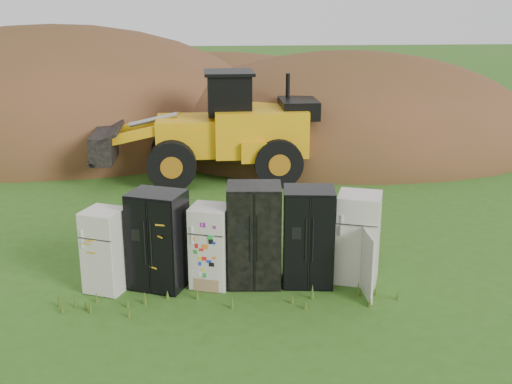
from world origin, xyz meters
TOP-DOWN VIEW (x-y plane):
  - ground at (0.00, 0.00)m, footprint 120.00×120.00m
  - fridge_leftmost at (-2.43, -0.04)m, footprint 0.90×0.88m
  - fridge_black_side at (-1.46, 0.03)m, footprint 1.19×1.07m
  - fridge_sticker at (-0.48, 0.01)m, footprint 0.87×0.83m
  - fridge_dark_mid at (0.33, 0.03)m, footprint 1.06×0.88m
  - fridge_black_right at (1.35, -0.03)m, footprint 1.02×0.88m
  - fridge_open_door at (2.33, 0.03)m, footprint 0.98×0.95m
  - wheel_loader at (-0.66, 7.49)m, footprint 6.66×2.78m
  - dirt_mound_right at (4.59, 11.73)m, footprint 14.69×10.77m
  - dirt_mound_left at (-6.33, 13.96)m, footprint 17.52×13.14m
  - dirt_mound_back at (-0.22, 17.51)m, footprint 15.59×10.39m

SIDE VIEW (x-z plane):
  - ground at x=0.00m, z-range 0.00..0.00m
  - dirt_mound_right at x=4.59m, z-range -3.41..3.41m
  - dirt_mound_left at x=-6.33m, z-range -4.28..4.28m
  - dirt_mound_back at x=-0.22m, z-range -2.90..2.90m
  - fridge_leftmost at x=-2.43m, z-range 0.00..1.57m
  - fridge_sticker at x=-0.48m, z-range 0.00..1.58m
  - fridge_open_door at x=2.33m, z-range 0.00..1.75m
  - fridge_black_side at x=-1.46m, z-range 0.00..1.86m
  - fridge_black_right at x=1.35m, z-range 0.00..1.88m
  - fridge_dark_mid at x=0.33m, z-range 0.00..1.96m
  - wheel_loader at x=-0.66m, z-range 0.00..3.20m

